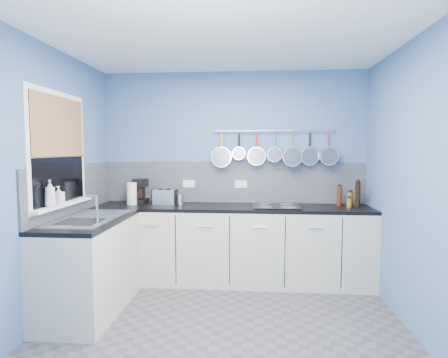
# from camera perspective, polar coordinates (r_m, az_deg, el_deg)

# --- Properties ---
(floor) EXTENTS (3.20, 3.00, 0.02)m
(floor) POSITION_cam_1_polar(r_m,az_deg,el_deg) (3.40, -0.21, -22.77)
(floor) COLOR #47474C
(floor) RESTS_ON ground
(ceiling) EXTENTS (3.20, 3.00, 0.02)m
(ceiling) POSITION_cam_1_polar(r_m,az_deg,el_deg) (3.17, -0.23, 22.17)
(ceiling) COLOR white
(ceiling) RESTS_ON ground
(wall_back) EXTENTS (3.20, 0.02, 2.50)m
(wall_back) POSITION_cam_1_polar(r_m,az_deg,el_deg) (4.54, 1.42, 0.77)
(wall_back) COLOR #456997
(wall_back) RESTS_ON ground
(wall_front) EXTENTS (3.20, 0.02, 2.50)m
(wall_front) POSITION_cam_1_polar(r_m,az_deg,el_deg) (1.55, -5.05, -6.76)
(wall_front) COLOR #456997
(wall_front) RESTS_ON ground
(wall_left) EXTENTS (0.02, 3.00, 2.50)m
(wall_left) POSITION_cam_1_polar(r_m,az_deg,el_deg) (3.56, -27.04, -0.81)
(wall_left) COLOR #456997
(wall_left) RESTS_ON ground
(wall_right) EXTENTS (0.02, 3.00, 2.50)m
(wall_right) POSITION_cam_1_polar(r_m,az_deg,el_deg) (3.31, 28.75, -1.24)
(wall_right) COLOR #456997
(wall_right) RESTS_ON ground
(backsplash_back) EXTENTS (3.20, 0.02, 0.50)m
(backsplash_back) POSITION_cam_1_polar(r_m,az_deg,el_deg) (4.52, 1.40, -0.51)
(backsplash_back) COLOR slate
(backsplash_back) RESTS_ON wall_back
(backsplash_left) EXTENTS (0.02, 1.80, 0.50)m
(backsplash_left) POSITION_cam_1_polar(r_m,az_deg,el_deg) (4.07, -22.29, -1.43)
(backsplash_left) COLOR slate
(backsplash_left) RESTS_ON wall_left
(cabinet_run_back) EXTENTS (3.20, 0.60, 0.86)m
(cabinet_run_back) POSITION_cam_1_polar(r_m,az_deg,el_deg) (4.36, 1.16, -10.31)
(cabinet_run_back) COLOR #BBB5A2
(cabinet_run_back) RESTS_ON ground
(worktop_back) EXTENTS (3.20, 0.60, 0.04)m
(worktop_back) POSITION_cam_1_polar(r_m,az_deg,el_deg) (4.27, 1.17, -4.47)
(worktop_back) COLOR black
(worktop_back) RESTS_ON cabinet_run_back
(cabinet_run_left) EXTENTS (0.60, 1.20, 0.86)m
(cabinet_run_left) POSITION_cam_1_polar(r_m,az_deg,el_deg) (3.83, -20.10, -12.76)
(cabinet_run_left) COLOR #BBB5A2
(cabinet_run_left) RESTS_ON ground
(worktop_left) EXTENTS (0.60, 1.20, 0.04)m
(worktop_left) POSITION_cam_1_polar(r_m,az_deg,el_deg) (3.72, -20.29, -6.12)
(worktop_left) COLOR black
(worktop_left) RESTS_ON cabinet_run_left
(window_frame) EXTENTS (0.01, 1.00, 1.10)m
(window_frame) POSITION_cam_1_polar(r_m,az_deg,el_deg) (3.78, -24.36, 4.14)
(window_frame) COLOR white
(window_frame) RESTS_ON wall_left
(window_glass) EXTENTS (0.01, 0.90, 1.00)m
(window_glass) POSITION_cam_1_polar(r_m,az_deg,el_deg) (3.78, -24.30, 4.14)
(window_glass) COLOR black
(window_glass) RESTS_ON wall_left
(bamboo_blind) EXTENTS (0.01, 0.90, 0.55)m
(bamboo_blind) POSITION_cam_1_polar(r_m,az_deg,el_deg) (3.78, -24.30, 7.55)
(bamboo_blind) COLOR brown
(bamboo_blind) RESTS_ON wall_left
(window_sill) EXTENTS (0.10, 0.98, 0.03)m
(window_sill) POSITION_cam_1_polar(r_m,az_deg,el_deg) (3.81, -23.77, -3.62)
(window_sill) COLOR white
(window_sill) RESTS_ON wall_left
(sink_unit) EXTENTS (0.50, 0.95, 0.01)m
(sink_unit) POSITION_cam_1_polar(r_m,az_deg,el_deg) (3.72, -20.30, -5.76)
(sink_unit) COLOR silver
(sink_unit) RESTS_ON worktop_left
(mixer_tap) EXTENTS (0.12, 0.08, 0.26)m
(mixer_tap) POSITION_cam_1_polar(r_m,az_deg,el_deg) (3.47, -19.21, -4.35)
(mixer_tap) COLOR silver
(mixer_tap) RESTS_ON worktop_left
(socket_left) EXTENTS (0.15, 0.01, 0.09)m
(socket_left) POSITION_cam_1_polar(r_m,az_deg,el_deg) (4.58, -5.50, -0.72)
(socket_left) COLOR white
(socket_left) RESTS_ON backsplash_back
(socket_right) EXTENTS (0.15, 0.01, 0.09)m
(socket_right) POSITION_cam_1_polar(r_m,az_deg,el_deg) (4.51, 2.66, -0.79)
(socket_right) COLOR white
(socket_right) RESTS_ON backsplash_back
(pot_rail) EXTENTS (1.45, 0.02, 0.02)m
(pot_rail) POSITION_cam_1_polar(r_m,az_deg,el_deg) (4.47, 7.85, 7.47)
(pot_rail) COLOR silver
(pot_rail) RESTS_ON wall_back
(soap_bottle_a) EXTENTS (0.12, 0.12, 0.24)m
(soap_bottle_a) POSITION_cam_1_polar(r_m,az_deg,el_deg) (3.56, -25.50, -2.04)
(soap_bottle_a) COLOR white
(soap_bottle_a) RESTS_ON window_sill
(soap_bottle_b) EXTENTS (0.08, 0.08, 0.17)m
(soap_bottle_b) POSITION_cam_1_polar(r_m,az_deg,el_deg) (3.69, -24.39, -2.32)
(soap_bottle_b) COLOR white
(soap_bottle_b) RESTS_ON window_sill
(paper_towel) EXTENTS (0.13, 0.13, 0.26)m
(paper_towel) POSITION_cam_1_polar(r_m,az_deg,el_deg) (4.49, -14.20, -2.22)
(paper_towel) COLOR white
(paper_towel) RESTS_ON worktop_back
(coffee_maker) EXTENTS (0.17, 0.19, 0.30)m
(coffee_maker) POSITION_cam_1_polar(r_m,az_deg,el_deg) (4.56, -12.96, -1.86)
(coffee_maker) COLOR black
(coffee_maker) RESTS_ON worktop_back
(toaster) EXTENTS (0.28, 0.16, 0.17)m
(toaster) POSITION_cam_1_polar(r_m,az_deg,el_deg) (4.45, -9.19, -2.77)
(toaster) COLOR silver
(toaster) RESTS_ON worktop_back
(canister) EXTENTS (0.11, 0.11, 0.12)m
(canister) POSITION_cam_1_polar(r_m,az_deg,el_deg) (4.39, -6.88, -3.17)
(canister) COLOR silver
(canister) RESTS_ON worktop_back
(hob) EXTENTS (0.53, 0.47, 0.01)m
(hob) POSITION_cam_1_polar(r_m,az_deg,el_deg) (4.25, 8.16, -4.21)
(hob) COLOR black
(hob) RESTS_ON worktop_back
(pan_0) EXTENTS (0.25, 0.08, 0.44)m
(pan_0) POSITION_cam_1_polar(r_m,az_deg,el_deg) (4.47, -0.36, 4.68)
(pan_0) COLOR silver
(pan_0) RESTS_ON pot_rail
(pan_1) EXTENTS (0.16, 0.13, 0.35)m
(pan_1) POSITION_cam_1_polar(r_m,az_deg,el_deg) (4.45, 2.36, 5.27)
(pan_1) COLOR silver
(pan_1) RESTS_ON pot_rail
(pan_2) EXTENTS (0.23, 0.07, 0.42)m
(pan_2) POSITION_cam_1_polar(r_m,az_deg,el_deg) (4.45, 5.10, 4.81)
(pan_2) COLOR silver
(pan_2) RESTS_ON pot_rail
(pan_3) EXTENTS (0.19, 0.10, 0.38)m
(pan_3) POSITION_cam_1_polar(r_m,az_deg,el_deg) (4.46, 7.83, 5.05)
(pan_3) COLOR silver
(pan_3) RESTS_ON pot_rail
(pan_4) EXTENTS (0.24, 0.11, 0.43)m
(pan_4) POSITION_cam_1_polar(r_m,az_deg,el_deg) (4.47, 10.55, 4.68)
(pan_4) COLOR silver
(pan_4) RESTS_ON pot_rail
(pan_5) EXTENTS (0.22, 0.06, 0.41)m
(pan_5) POSITION_cam_1_polar(r_m,az_deg,el_deg) (4.50, 13.24, 4.74)
(pan_5) COLOR silver
(pan_5) RESTS_ON pot_rail
(pan_6) EXTENTS (0.22, 0.13, 0.41)m
(pan_6) POSITION_cam_1_polar(r_m,az_deg,el_deg) (4.53, 15.89, 4.69)
(pan_6) COLOR silver
(pan_6) RESTS_ON pot_rail
(condiment_0) EXTENTS (0.07, 0.07, 0.19)m
(condiment_0) POSITION_cam_1_polar(r_m,az_deg,el_deg) (4.52, 20.05, -2.75)
(condiment_0) COLOR brown
(condiment_0) RESTS_ON worktop_back
(condiment_1) EXTENTS (0.07, 0.07, 0.16)m
(condiment_1) POSITION_cam_1_polar(r_m,az_deg,el_deg) (4.52, 19.04, -2.94)
(condiment_1) COLOR brown
(condiment_1) RESTS_ON worktop_back
(condiment_2) EXTENTS (0.06, 0.06, 0.23)m
(condiment_2) POSITION_cam_1_polar(r_m,az_deg,el_deg) (4.48, 17.52, -2.53)
(condiment_2) COLOR #4C190C
(condiment_2) RESTS_ON worktop_back
(condiment_3) EXTENTS (0.06, 0.06, 0.29)m
(condiment_3) POSITION_cam_1_polar(r_m,az_deg,el_deg) (4.44, 20.15, -2.25)
(condiment_3) COLOR black
(condiment_3) RESTS_ON worktop_back
(condiment_4) EXTENTS (0.05, 0.05, 0.11)m
(condiment_4) POSITION_cam_1_polar(r_m,az_deg,el_deg) (4.39, 18.96, -3.51)
(condiment_4) COLOR #8C5914
(condiment_4) RESTS_ON worktop_back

